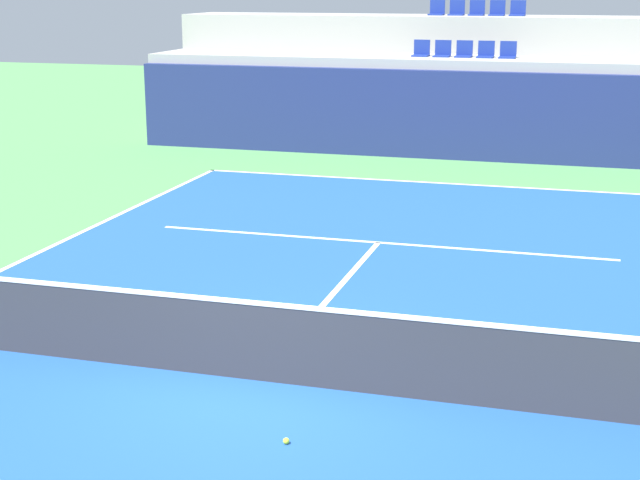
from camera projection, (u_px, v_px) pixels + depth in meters
name	position (u px, v px, depth m)	size (l,w,h in m)	color
ground_plane	(257.00, 381.00, 11.22)	(80.00, 80.00, 0.00)	#4C8C4C
court_surface	(257.00, 380.00, 11.22)	(11.00, 24.00, 0.01)	#1E4C99
baseline_far	(431.00, 183.00, 22.31)	(11.00, 0.10, 0.00)	white
service_line_far	(378.00, 242.00, 17.16)	(8.26, 0.10, 0.00)	white
centre_service_line	(330.00, 297.00, 14.19)	(0.10, 6.40, 0.00)	white
back_wall	(454.00, 116.00, 25.06)	(17.45, 0.30, 2.29)	navy
stands_tier_lower	(461.00, 105.00, 26.28)	(17.45, 2.40, 2.54)	#9E9E99
stands_tier_upper	(474.00, 78.00, 28.37)	(17.45, 2.40, 3.57)	#9E9E99
seating_row_lower	(464.00, 52.00, 26.01)	(2.78, 0.44, 0.44)	navy
seating_row_upper	(477.00, 11.00, 27.97)	(2.78, 0.44, 0.44)	navy
tennis_net	(256.00, 340.00, 11.09)	(11.08, 0.08, 1.07)	black
tennis_ball_2	(286.00, 441.00, 9.66)	(0.07, 0.07, 0.07)	#CCE033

